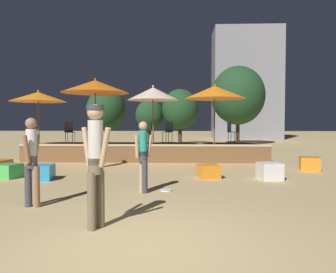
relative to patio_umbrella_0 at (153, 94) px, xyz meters
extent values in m
plane|color=tan|center=(0.63, -8.85, -2.73)|extent=(120.00, 120.00, 0.00)
cube|color=brown|center=(-0.37, 1.23, -2.40)|extent=(9.99, 2.74, 0.66)
cube|color=#CCB793|center=(-0.37, -0.10, -2.03)|extent=(9.99, 0.12, 0.08)
cylinder|color=brown|center=(0.00, 0.00, -1.49)|extent=(0.05, 0.05, 2.48)
cone|color=beige|center=(0.00, 0.00, 0.00)|extent=(2.05, 2.05, 0.51)
sphere|color=beige|center=(0.00, 0.00, 0.30)|extent=(0.08, 0.08, 0.08)
cylinder|color=brown|center=(2.42, -0.04, -1.47)|extent=(0.05, 0.05, 2.52)
cone|color=orange|center=(2.42, -0.04, 0.05)|extent=(2.42, 2.42, 0.51)
sphere|color=orange|center=(2.42, -0.04, 0.34)|extent=(0.08, 0.08, 0.08)
cylinder|color=brown|center=(-2.32, 0.01, -1.34)|extent=(0.05, 0.05, 2.77)
cone|color=orange|center=(-2.32, 0.01, 0.30)|extent=(2.68, 2.68, 0.51)
sphere|color=orange|center=(-2.32, 0.01, 0.59)|extent=(0.08, 0.08, 0.08)
cylinder|color=brown|center=(-4.68, 0.13, -1.51)|extent=(0.05, 0.05, 2.44)
cone|color=orange|center=(-4.68, 0.13, -0.09)|extent=(2.23, 2.23, 0.39)
sphere|color=orange|center=(-4.68, 0.13, 0.15)|extent=(0.08, 0.08, 0.08)
cube|color=orange|center=(5.36, -2.03, -2.50)|extent=(0.74, 0.74, 0.45)
cube|color=orange|center=(1.89, -3.59, -2.54)|extent=(0.70, 0.70, 0.38)
cube|color=#4CC651|center=(-3.86, -3.80, -2.53)|extent=(0.74, 0.74, 0.40)
cube|color=white|center=(3.58, -3.78, -2.49)|extent=(0.67, 0.67, 0.47)
cube|color=#2D9EDB|center=(-2.78, -4.08, -2.52)|extent=(0.70, 0.70, 0.42)
cylinder|color=#3F3F47|center=(0.28, -5.67, -2.36)|extent=(0.13, 0.13, 0.74)
cylinder|color=tan|center=(0.20, -5.54, -2.36)|extent=(0.13, 0.13, 0.74)
cylinder|color=#3F3F47|center=(0.24, -5.60, -1.91)|extent=(0.19, 0.19, 0.24)
cylinder|color=teal|center=(0.24, -5.60, -1.60)|extent=(0.19, 0.19, 0.57)
cylinder|color=tan|center=(0.38, -5.52, -1.67)|extent=(0.18, 0.15, 0.51)
cylinder|color=tan|center=(0.11, -5.69, -1.67)|extent=(0.13, 0.12, 0.51)
sphere|color=tan|center=(0.24, -5.60, -1.21)|extent=(0.20, 0.20, 0.20)
cylinder|color=#72664C|center=(-0.22, -8.26, -2.30)|extent=(0.13, 0.13, 0.86)
cylinder|color=#72664C|center=(-0.13, -8.10, -2.30)|extent=(0.13, 0.13, 0.86)
cylinder|color=#72664C|center=(-0.17, -8.18, -1.79)|extent=(0.22, 0.22, 0.24)
cylinder|color=beige|center=(-0.17, -8.18, -1.44)|extent=(0.22, 0.22, 0.66)
cylinder|color=tan|center=(-0.01, -8.26, -1.50)|extent=(0.23, 0.17, 0.59)
cylinder|color=tan|center=(-0.33, -8.09, -1.50)|extent=(0.19, 0.15, 0.59)
sphere|color=tan|center=(-0.17, -8.18, -0.99)|extent=(0.23, 0.23, 0.23)
cylinder|color=#333842|center=(-0.17, -8.18, -0.92)|extent=(0.26, 0.26, 0.07)
cylinder|color=#997051|center=(-1.61, -6.98, -2.34)|extent=(0.13, 0.13, 0.77)
cylinder|color=#3F3F47|center=(-1.78, -6.96, -2.34)|extent=(0.13, 0.13, 0.77)
cylinder|color=#3F3F47|center=(-1.69, -6.97, -1.87)|extent=(0.20, 0.20, 0.24)
cylinder|color=white|center=(-1.69, -6.97, -1.56)|extent=(0.20, 0.20, 0.59)
cylinder|color=#997051|center=(-1.68, -6.81, -1.63)|extent=(0.10, 0.21, 0.53)
cylinder|color=#997051|center=(-1.71, -7.13, -1.63)|extent=(0.10, 0.20, 0.53)
sphere|color=#997051|center=(-1.69, -6.97, -1.16)|extent=(0.21, 0.21, 0.21)
cylinder|color=#997051|center=(-1.93, -1.67, -2.34)|extent=(0.13, 0.13, 0.77)
cylinder|color=#997051|center=(-1.78, -1.60, -2.34)|extent=(0.13, 0.13, 0.77)
cylinder|color=#3F3F47|center=(-1.85, -1.63, -1.87)|extent=(0.20, 0.20, 0.24)
cylinder|color=beige|center=(-1.85, -1.63, -1.56)|extent=(0.20, 0.20, 0.59)
cylinder|color=#997051|center=(-1.78, -1.78, -1.63)|extent=(0.12, 0.14, 0.53)
cylinder|color=#997051|center=(-1.93, -1.49, -1.63)|extent=(0.18, 0.24, 0.53)
sphere|color=#997051|center=(-1.85, -1.63, -1.16)|extent=(0.21, 0.21, 0.21)
cylinder|color=#1E4C47|center=(3.39, 1.00, -1.77)|extent=(0.02, 0.02, 0.45)
cylinder|color=#1E4C47|center=(3.55, 1.25, -1.77)|extent=(0.02, 0.02, 0.45)
cylinder|color=#1E4C47|center=(3.14, 1.16, -1.77)|extent=(0.02, 0.02, 0.45)
cylinder|color=#1E4C47|center=(3.29, 1.41, -1.77)|extent=(0.02, 0.02, 0.45)
cylinder|color=#1E4C47|center=(3.34, 1.21, -1.54)|extent=(0.40, 0.40, 0.02)
cube|color=#1E4C47|center=(3.20, 1.29, -1.32)|extent=(0.21, 0.32, 0.45)
cylinder|color=#1E4C47|center=(0.32, 1.06, -1.77)|extent=(0.02, 0.02, 0.45)
cylinder|color=#1E4C47|center=(0.58, 0.93, -1.77)|extent=(0.02, 0.02, 0.45)
cylinder|color=#1E4C47|center=(0.45, 1.33, -1.77)|extent=(0.02, 0.02, 0.45)
cylinder|color=#1E4C47|center=(0.72, 1.19, -1.77)|extent=(0.02, 0.02, 0.45)
cylinder|color=#1E4C47|center=(0.52, 1.13, -1.54)|extent=(0.40, 0.40, 0.02)
cube|color=#1E4C47|center=(0.59, 1.28, -1.32)|extent=(0.33, 0.19, 0.45)
cylinder|color=#2D3338|center=(-3.56, 0.30, -1.77)|extent=(0.02, 0.02, 0.45)
cylinder|color=#2D3338|center=(-3.32, 0.48, -1.77)|extent=(0.02, 0.02, 0.45)
cylinder|color=#2D3338|center=(-3.74, 0.54, -1.77)|extent=(0.02, 0.02, 0.45)
cylinder|color=#2D3338|center=(-3.50, 0.72, -1.77)|extent=(0.02, 0.02, 0.45)
cylinder|color=#2D3338|center=(-3.53, 0.51, -1.54)|extent=(0.40, 0.40, 0.02)
cube|color=#2D3338|center=(-3.63, 0.65, -1.32)|extent=(0.31, 0.24, 0.45)
cylinder|color=#1E4C47|center=(-0.62, 1.65, -1.77)|extent=(0.02, 0.02, 0.45)
cylinder|color=#1E4C47|center=(-0.53, 1.37, -1.77)|extent=(0.02, 0.02, 0.45)
cylinder|color=#1E4C47|center=(-0.33, 1.74, -1.77)|extent=(0.02, 0.02, 0.45)
cylinder|color=#1E4C47|center=(-0.25, 1.45, -1.77)|extent=(0.02, 0.02, 0.45)
cylinder|color=#1E4C47|center=(-0.43, 1.55, -1.54)|extent=(0.40, 0.40, 0.02)
cube|color=#1E4C47|center=(-0.27, 1.60, -1.32)|extent=(0.13, 0.35, 0.45)
cylinder|color=white|center=(0.76, -5.43, -2.71)|extent=(0.28, 0.28, 0.03)
cylinder|color=#3D2B1C|center=(-1.18, 10.77, -2.10)|extent=(0.28, 0.28, 1.26)
ellipsoid|color=#1E4223|center=(-1.18, 10.77, -0.56)|extent=(2.02, 2.02, 2.22)
cylinder|color=#3D2B1C|center=(5.27, 11.16, -1.81)|extent=(0.28, 0.28, 1.84)
ellipsoid|color=#1E4223|center=(5.27, 11.16, 0.86)|extent=(3.88, 3.88, 4.27)
cylinder|color=#3D2B1C|center=(1.05, 10.81, -2.04)|extent=(0.28, 0.28, 1.38)
ellipsoid|color=#1E4223|center=(1.05, 10.81, -0.15)|extent=(2.65, 2.65, 2.91)
cylinder|color=#3D2B1C|center=(-3.31, 6.28, -2.06)|extent=(0.28, 0.28, 1.34)
ellipsoid|color=#1E4223|center=(-3.31, 6.28, -0.35)|extent=(2.30, 2.30, 2.53)
cube|color=gray|center=(7.57, 19.93, 2.66)|extent=(6.49, 3.79, 10.78)
camera|label=1|loc=(1.09, -12.96, -1.15)|focal=35.00mm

